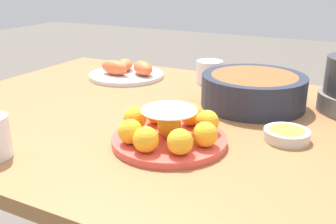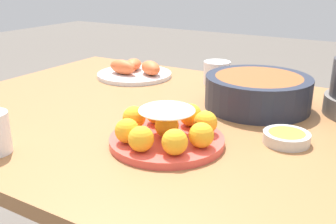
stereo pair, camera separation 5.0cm
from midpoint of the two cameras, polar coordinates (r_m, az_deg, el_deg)
dining_table at (r=1.04m, az=1.52°, el=-5.18°), size 1.30×0.94×0.72m
cake_plate at (r=0.83m, az=1.54°, el=-2.67°), size 0.25×0.25×0.09m
serving_bowl at (r=1.08m, az=14.18°, el=2.98°), size 0.28×0.28×0.09m
sauce_bowl at (r=0.89m, az=18.38°, el=-3.52°), size 0.10×0.10×0.02m
seafood_platter at (r=1.38m, az=-3.77°, el=5.93°), size 0.26×0.26×0.06m
cup_far at (r=1.30m, az=8.20°, el=5.66°), size 0.09×0.09×0.07m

